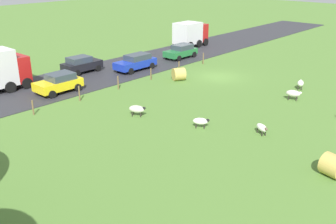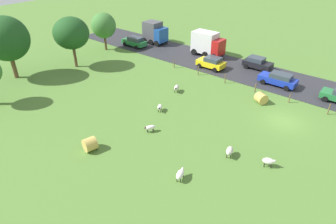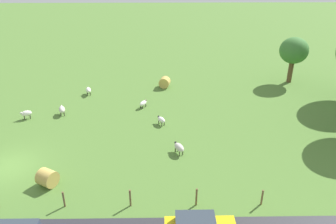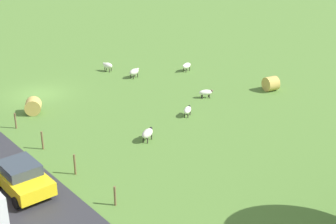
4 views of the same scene
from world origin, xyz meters
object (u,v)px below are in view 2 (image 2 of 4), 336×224
object	(u,v)px
hay_bale_1	(90,144)
tree_0	(71,33)
sheep_0	(269,161)
sheep_2	(230,151)
sheep_5	(177,88)
truck_1	(207,43)
truck_2	(155,32)
car_2	(257,63)
sheep_3	(160,107)
sheep_4	(180,174)
sheep_1	(150,128)
car_1	(134,41)
hay_bale_0	(261,98)
car_4	(211,62)
car_0	(279,79)
tree_1	(6,39)
tree_3	(104,26)

from	to	relation	value
hay_bale_1	tree_0	size ratio (longest dim) A/B	0.17
sheep_0	sheep_2	distance (m)	3.18
sheep_2	tree_0	xyz separation A→B (m)	(4.17, 26.91, 4.24)
sheep_5	truck_1	world-z (taller)	truck_1
truck_2	car_2	world-z (taller)	truck_2
sheep_3	car_2	bearing A→B (deg)	-9.84
sheep_4	car_2	distance (m)	24.86
sheep_1	car_1	size ratio (longest dim) A/B	0.27
sheep_5	tree_0	xyz separation A→B (m)	(-2.64, 16.03, 4.26)
sheep_0	truck_2	world-z (taller)	truck_2
sheep_3	hay_bale_0	distance (m)	11.38
sheep_1	sheep_0	bearing A→B (deg)	-78.01
sheep_0	car_1	bearing A→B (deg)	63.29
sheep_0	sheep_2	bearing A→B (deg)	104.44
sheep_2	car_1	world-z (taller)	car_1
tree_0	car_1	xyz separation A→B (m)	(11.59, -0.24, -3.91)
tree_0	car_4	bearing A→B (deg)	-53.08
sheep_4	hay_bale_0	bearing A→B (deg)	1.23
truck_1	sheep_0	bearing A→B (deg)	-136.56
sheep_2	car_0	world-z (taller)	car_0
truck_2	sheep_0	bearing A→B (deg)	-123.17
sheep_0	sheep_5	world-z (taller)	sheep_0
sheep_1	tree_0	size ratio (longest dim) A/B	0.17
sheep_4	tree_1	distance (m)	28.75
tree_3	truck_2	bearing A→B (deg)	-28.65
sheep_5	car_1	size ratio (longest dim) A/B	0.29
truck_2	car_1	bearing A→B (deg)	156.93
sheep_4	car_4	bearing A→B (deg)	25.95
car_4	sheep_2	bearing A→B (deg)	-143.64
sheep_5	hay_bale_1	size ratio (longest dim) A/B	1.07
hay_bale_1	tree_3	distance (m)	27.09
tree_0	tree_3	world-z (taller)	tree_0
sheep_1	truck_1	distance (m)	22.50
tree_3	sheep_5	bearing A→B (deg)	-105.00
sheep_2	tree_3	bearing A→B (deg)	68.15
hay_bale_0	tree_0	bearing A→B (deg)	104.30
sheep_3	tree_0	bearing A→B (deg)	83.17
sheep_1	sheep_3	world-z (taller)	sheep_3
tree_1	truck_1	size ratio (longest dim) A/B	1.62
hay_bale_0	truck_1	bearing A→B (deg)	54.65
sheep_0	car_4	size ratio (longest dim) A/B	0.28
sheep_4	truck_2	bearing A→B (deg)	44.41
tree_1	truck_2	distance (m)	23.12
sheep_4	hay_bale_0	size ratio (longest dim) A/B	1.08
sheep_5	truck_1	xyz separation A→B (m)	(12.96, 4.01, 1.39)
sheep_0	sheep_5	size ratio (longest dim) A/B	0.85
sheep_5	hay_bale_0	size ratio (longest dim) A/B	1.09
hay_bale_0	tree_3	xyz separation A→B (m)	(1.19, 27.40, 3.31)
sheep_1	sheep_2	xyz separation A→B (m)	(1.49, -7.68, 0.09)
sheep_4	sheep_3	bearing A→B (deg)	48.87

